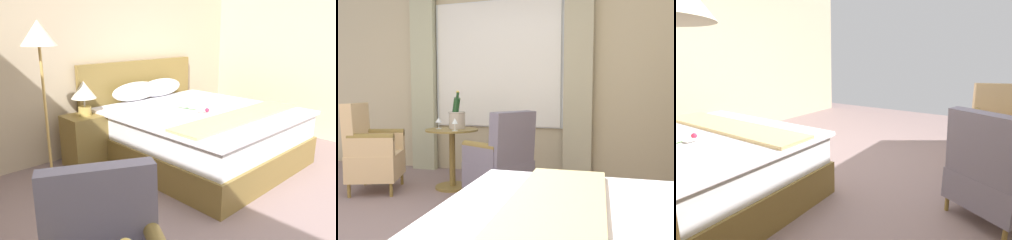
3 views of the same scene
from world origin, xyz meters
TOP-DOWN VIEW (x-y plane):
  - wall_headboard_side at (0.00, 3.05)m, footprint 5.49×0.12m
  - bed at (0.77, 1.89)m, footprint 1.95×2.22m
  - nightstand at (-0.30, 2.60)m, footprint 0.50×0.39m
  - bedside_lamp at (-0.30, 2.60)m, footprint 0.28×0.28m
  - floor_lamp_brass at (-0.83, 2.44)m, footprint 0.34×0.34m

SIDE VIEW (x-z plane):
  - nightstand at x=-0.30m, z-range 0.00..0.61m
  - bed at x=0.77m, z-range -0.22..0.93m
  - bedside_lamp at x=-0.30m, z-range 0.68..1.08m
  - floor_lamp_brass at x=-0.83m, z-range 0.56..2.21m
  - wall_headboard_side at x=0.00m, z-range 0.00..3.10m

